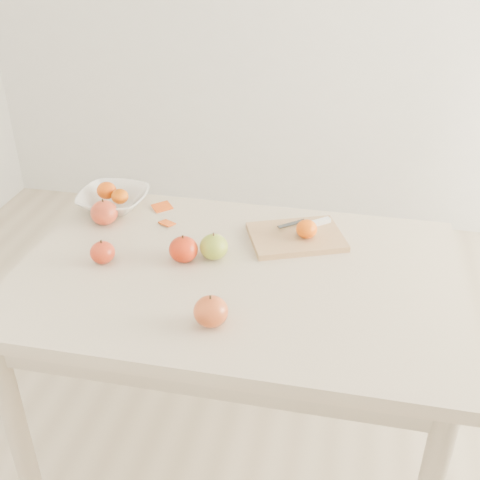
# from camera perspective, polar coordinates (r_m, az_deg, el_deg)

# --- Properties ---
(ground) EXTENTS (3.50, 3.50, 0.00)m
(ground) POSITION_cam_1_polar(r_m,az_deg,el_deg) (2.15, -0.29, -19.83)
(ground) COLOR #C6B293
(ground) RESTS_ON ground
(table) EXTENTS (1.20, 0.80, 0.75)m
(table) POSITION_cam_1_polar(r_m,az_deg,el_deg) (1.70, -0.35, -5.75)
(table) COLOR beige
(table) RESTS_ON ground
(cutting_board) EXTENTS (0.32, 0.28, 0.02)m
(cutting_board) POSITION_cam_1_polar(r_m,az_deg,el_deg) (1.79, 5.35, 0.29)
(cutting_board) COLOR tan
(cutting_board) RESTS_ON table
(board_tangerine) EXTENTS (0.06, 0.06, 0.05)m
(board_tangerine) POSITION_cam_1_polar(r_m,az_deg,el_deg) (1.76, 6.33, 1.05)
(board_tangerine) COLOR #E65508
(board_tangerine) RESTS_ON cutting_board
(fruit_bowl) EXTENTS (0.22, 0.22, 0.05)m
(fruit_bowl) POSITION_cam_1_polar(r_m,az_deg,el_deg) (2.00, -11.90, 3.74)
(fruit_bowl) COLOR white
(fruit_bowl) RESTS_ON table
(bowl_tangerine_near) EXTENTS (0.06, 0.06, 0.06)m
(bowl_tangerine_near) POSITION_cam_1_polar(r_m,az_deg,el_deg) (2.00, -12.54, 4.62)
(bowl_tangerine_near) COLOR #C85C07
(bowl_tangerine_near) RESTS_ON fruit_bowl
(bowl_tangerine_far) EXTENTS (0.06, 0.06, 0.05)m
(bowl_tangerine_far) POSITION_cam_1_polar(r_m,az_deg,el_deg) (1.96, -11.33, 4.08)
(bowl_tangerine_far) COLOR #CF4D07
(bowl_tangerine_far) RESTS_ON fruit_bowl
(orange_peel_a) EXTENTS (0.07, 0.07, 0.01)m
(orange_peel_a) POSITION_cam_1_polar(r_m,az_deg,el_deg) (1.97, -7.39, 3.02)
(orange_peel_a) COLOR #C6430E
(orange_peel_a) RESTS_ON table
(orange_peel_b) EXTENTS (0.06, 0.05, 0.01)m
(orange_peel_b) POSITION_cam_1_polar(r_m,az_deg,el_deg) (1.88, -6.93, 1.54)
(orange_peel_b) COLOR #C7460E
(orange_peel_b) RESTS_ON table
(paring_knife) EXTENTS (0.16, 0.09, 0.01)m
(paring_knife) POSITION_cam_1_polar(r_m,az_deg,el_deg) (1.84, 7.09, 1.67)
(paring_knife) COLOR white
(paring_knife) RESTS_ON cutting_board
(apple_green) EXTENTS (0.08, 0.08, 0.07)m
(apple_green) POSITION_cam_1_polar(r_m,az_deg,el_deg) (1.68, -2.50, -0.64)
(apple_green) COLOR #5A8723
(apple_green) RESTS_ON table
(apple_red_a) EXTENTS (0.08, 0.08, 0.08)m
(apple_red_a) POSITION_cam_1_polar(r_m,az_deg,el_deg) (1.90, -12.76, 2.55)
(apple_red_a) COLOR #94040E
(apple_red_a) RESTS_ON table
(apple_red_d) EXTENTS (0.07, 0.07, 0.06)m
(apple_red_d) POSITION_cam_1_polar(r_m,az_deg,el_deg) (1.71, -12.90, -1.16)
(apple_red_d) COLOR #970406
(apple_red_d) RESTS_ON table
(apple_red_b) EXTENTS (0.08, 0.08, 0.07)m
(apple_red_b) POSITION_cam_1_polar(r_m,az_deg,el_deg) (1.67, -5.38, -0.89)
(apple_red_b) COLOR #9F0706
(apple_red_b) RESTS_ON table
(apple_red_e) EXTENTS (0.08, 0.08, 0.08)m
(apple_red_e) POSITION_cam_1_polar(r_m,az_deg,el_deg) (1.44, -2.79, -6.77)
(apple_red_e) COLOR maroon
(apple_red_e) RESTS_ON table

